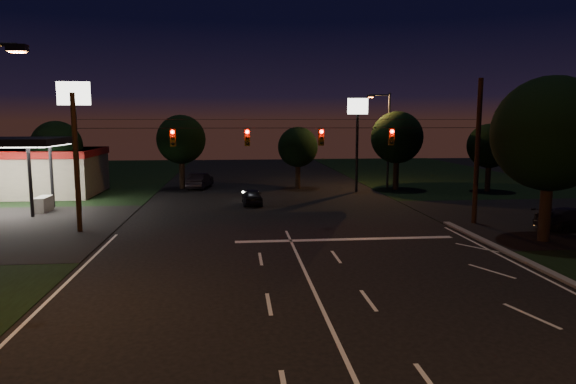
{
  "coord_description": "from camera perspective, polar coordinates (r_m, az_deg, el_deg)",
  "views": [
    {
      "loc": [
        -2.9,
        -15.39,
        6.43
      ],
      "look_at": [
        -0.39,
        9.1,
        3.0
      ],
      "focal_mm": 32.0,
      "sensor_mm": 36.0,
      "label": 1
    }
  ],
  "objects": [
    {
      "name": "utility_pole_left",
      "position": [
        32.37,
        -22.11,
        -4.12
      ],
      "size": [
        0.28,
        0.28,
        8.0
      ],
      "primitive_type": "cylinder",
      "color": "black",
      "rests_on": "ground"
    },
    {
      "name": "tree_far_a",
      "position": [
        47.99,
        -24.24,
        4.64
      ],
      "size": [
        4.2,
        4.2,
        6.42
      ],
      "color": "black",
      "rests_on": "ground"
    },
    {
      "name": "tree_far_e",
      "position": [
        50.11,
        21.45,
        4.74
      ],
      "size": [
        4.0,
        4.0,
        6.18
      ],
      "color": "black",
      "rests_on": "ground"
    },
    {
      "name": "utility_pole_right",
      "position": [
        34.45,
        19.93,
        -3.3
      ],
      "size": [
        0.3,
        0.3,
        9.0
      ],
      "primitive_type": "cylinder",
      "color": "black",
      "rests_on": "ground"
    },
    {
      "name": "stop_bar",
      "position": [
        28.27,
        6.38,
        -5.25
      ],
      "size": [
        12.0,
        0.5,
        0.01
      ],
      "primitive_type": "cube",
      "color": "silver",
      "rests_on": "ground"
    },
    {
      "name": "tree_right_near",
      "position": [
        30.39,
        27.02,
        5.65
      ],
      "size": [
        6.0,
        6.0,
        8.76
      ],
      "color": "black",
      "rests_on": "ground"
    },
    {
      "name": "ground",
      "position": [
        16.93,
        4.61,
        -14.42
      ],
      "size": [
        140.0,
        140.0,
        0.0
      ],
      "primitive_type": "plane",
      "color": "black",
      "rests_on": "ground"
    },
    {
      "name": "car_cross",
      "position": [
        34.63,
        29.22,
        -2.65
      ],
      "size": [
        4.77,
        2.22,
        1.35
      ],
      "primitive_type": "imported",
      "rotation": [
        0.0,
        0.0,
        1.64
      ],
      "color": "black",
      "rests_on": "ground"
    },
    {
      "name": "pole_sign_right",
      "position": [
        46.68,
        7.72,
        7.63
      ],
      "size": [
        1.8,
        0.3,
        8.4
      ],
      "color": "black",
      "rests_on": "ground"
    },
    {
      "name": "tree_far_b",
      "position": [
        49.81,
        -11.76,
        5.68
      ],
      "size": [
        4.6,
        4.6,
        6.98
      ],
      "color": "black",
      "rests_on": "ground"
    },
    {
      "name": "car_oncoming_a",
      "position": [
        39.65,
        -4.0,
        -0.5
      ],
      "size": [
        1.61,
        3.74,
        1.26
      ],
      "primitive_type": "imported",
      "rotation": [
        0.0,
        0.0,
        3.18
      ],
      "color": "black",
      "rests_on": "ground"
    },
    {
      "name": "tree_far_d",
      "position": [
        48.88,
        11.99,
        5.88
      ],
      "size": [
        4.8,
        4.8,
        7.3
      ],
      "color": "black",
      "rests_on": "ground"
    },
    {
      "name": "street_light_right_far",
      "position": [
        49.47,
        10.83,
        6.42
      ],
      "size": [
        2.2,
        0.35,
        9.0
      ],
      "color": "black",
      "rests_on": "ground"
    },
    {
      "name": "pole_sign_left_near",
      "position": [
        39.01,
        -22.62,
        8.14
      ],
      "size": [
        2.2,
        0.3,
        9.1
      ],
      "color": "black",
      "rests_on": "ground"
    },
    {
      "name": "signal_span",
      "position": [
        30.51,
        -0.39,
        6.19
      ],
      "size": [
        24.0,
        0.4,
        1.56
      ],
      "color": "black",
      "rests_on": "ground"
    },
    {
      "name": "car_oncoming_b",
      "position": [
        49.9,
        -9.76,
        1.27
      ],
      "size": [
        2.45,
        4.7,
        1.48
      ],
      "primitive_type": "imported",
      "rotation": [
        0.0,
        0.0,
        2.93
      ],
      "color": "black",
      "rests_on": "ground"
    },
    {
      "name": "tree_far_c",
      "position": [
        48.92,
        1.11,
        4.97
      ],
      "size": [
        3.8,
        3.8,
        5.86
      ],
      "color": "black",
      "rests_on": "ground"
    },
    {
      "name": "gas_station",
      "position": [
        49.71,
        -28.28,
        2.32
      ],
      "size": [
        14.2,
        16.1,
        5.25
      ],
      "color": "gray",
      "rests_on": "ground"
    }
  ]
}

